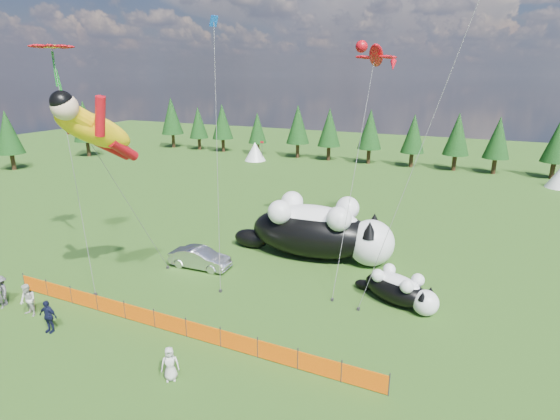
% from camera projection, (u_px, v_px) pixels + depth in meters
% --- Properties ---
extents(ground, '(160.00, 160.00, 0.00)m').
position_uv_depth(ground, '(204.00, 305.00, 24.81)').
color(ground, '#10370A').
rests_on(ground, ground).
extents(safety_fence, '(22.06, 0.06, 1.10)m').
position_uv_depth(safety_fence, '(170.00, 323.00, 22.06)').
color(safety_fence, '#262626').
rests_on(safety_fence, ground).
extents(tree_line, '(90.00, 4.00, 8.00)m').
position_uv_depth(tree_line, '(382.00, 137.00, 62.62)').
color(tree_line, black).
rests_on(tree_line, ground).
extents(festival_tents, '(50.00, 3.20, 2.80)m').
position_uv_depth(festival_tents, '(459.00, 168.00, 54.63)').
color(festival_tents, white).
rests_on(festival_tents, ground).
extents(cat_large, '(11.95, 4.80, 4.31)m').
position_uv_depth(cat_large, '(319.00, 230.00, 30.81)').
color(cat_large, black).
rests_on(cat_large, ground).
extents(cat_small, '(5.11, 3.23, 1.93)m').
position_uv_depth(cat_small, '(400.00, 289.00, 24.72)').
color(cat_small, black).
rests_on(cat_small, ground).
extents(car, '(4.32, 1.75, 1.39)m').
position_uv_depth(car, '(200.00, 258.00, 29.45)').
color(car, silver).
rests_on(car, ground).
extents(spectator_b, '(0.95, 0.62, 1.85)m').
position_uv_depth(spectator_b, '(28.00, 300.00, 23.46)').
color(spectator_b, beige).
rests_on(spectator_b, ground).
extents(spectator_c, '(1.09, 0.66, 1.76)m').
position_uv_depth(spectator_c, '(48.00, 316.00, 22.00)').
color(spectator_c, '#121632').
rests_on(spectator_c, ground).
extents(spectator_d, '(1.29, 0.96, 1.79)m').
position_uv_depth(spectator_d, '(2.00, 291.00, 24.58)').
color(spectator_d, '#4F4F53').
rests_on(spectator_d, ground).
extents(spectator_e, '(0.91, 0.84, 1.56)m').
position_uv_depth(spectator_e, '(170.00, 364.00, 18.53)').
color(spectator_e, beige).
rests_on(spectator_e, ground).
extents(superhero_kite, '(5.32, 7.92, 12.69)m').
position_uv_depth(superhero_kite, '(95.00, 130.00, 22.10)').
color(superhero_kite, yellow).
rests_on(superhero_kite, ground).
extents(gecko_kite, '(3.61, 13.21, 17.10)m').
position_uv_depth(gecko_kite, '(376.00, 56.00, 30.37)').
color(gecko_kite, red).
rests_on(gecko_kite, ground).
extents(flower_kite, '(5.33, 4.08, 14.64)m').
position_uv_depth(flower_kite, '(52.00, 50.00, 25.37)').
color(flower_kite, red).
rests_on(flower_kite, ground).
extents(diamond_kite_a, '(2.93, 5.04, 16.61)m').
position_uv_depth(diamond_kite_a, '(214.00, 40.00, 26.59)').
color(diamond_kite_a, blue).
rests_on(diamond_kite_a, ground).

